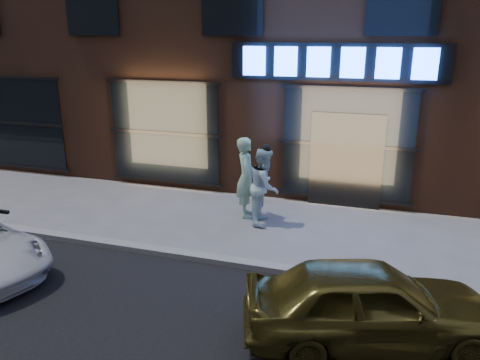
% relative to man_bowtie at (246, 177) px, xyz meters
% --- Properties ---
extents(ground, '(90.00, 90.00, 0.00)m').
position_rel_man_bowtie_xyz_m(ground, '(2.20, -2.52, -0.97)').
color(ground, slate).
rests_on(ground, ground).
extents(curb, '(60.00, 0.25, 0.12)m').
position_rel_man_bowtie_xyz_m(curb, '(2.20, -2.52, -0.91)').
color(curb, gray).
rests_on(curb, ground).
extents(storefront_building, '(30.20, 8.28, 10.30)m').
position_rel_man_bowtie_xyz_m(storefront_building, '(2.19, 5.46, 4.17)').
color(storefront_building, '#54301E').
rests_on(storefront_building, ground).
extents(man_bowtie, '(0.68, 0.83, 1.95)m').
position_rel_man_bowtie_xyz_m(man_bowtie, '(0.00, 0.00, 0.00)').
color(man_bowtie, '#9ED0A5').
rests_on(man_bowtie, ground).
extents(man_cap, '(0.76, 0.94, 1.80)m').
position_rel_man_bowtie_xyz_m(man_cap, '(0.53, -0.29, -0.07)').
color(man_cap, silver).
rests_on(man_cap, ground).
extents(gold_sedan, '(3.85, 2.50, 1.22)m').
position_rel_man_bowtie_xyz_m(gold_sedan, '(3.08, -4.12, -0.36)').
color(gold_sedan, brown).
rests_on(gold_sedan, ground).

